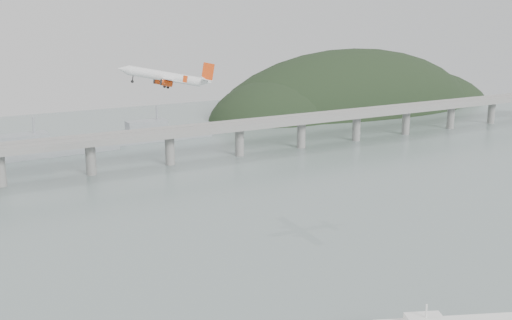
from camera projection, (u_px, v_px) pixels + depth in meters
ground at (337, 297)px, 201.99m from camera, size 900.00×900.00×0.00m
bridge at (137, 141)px, 366.00m from camera, size 800.00×22.00×23.90m
headland at (362, 125)px, 623.89m from camera, size 365.00×155.00×156.00m
airliner at (168, 77)px, 248.73m from camera, size 41.63×37.84×11.33m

